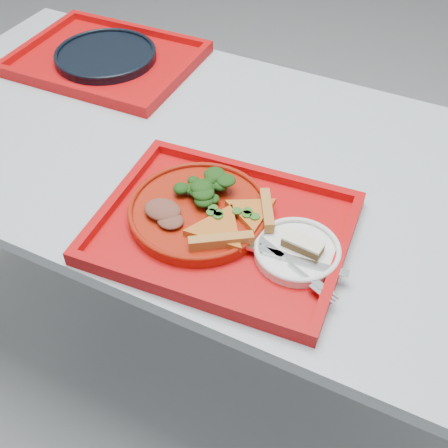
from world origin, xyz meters
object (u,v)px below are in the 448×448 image
at_px(tray_far, 107,61).
at_px(dessert_bar, 303,244).
at_px(navy_plate, 106,56).
at_px(dinner_plate, 199,212).
at_px(tray_main, 223,231).

relative_size(tray_far, dessert_bar, 6.18).
relative_size(navy_plate, dessert_bar, 3.57).
height_order(dinner_plate, navy_plate, dinner_plate).
bearing_deg(tray_main, dinner_plate, 165.22).
relative_size(tray_main, navy_plate, 1.73).
bearing_deg(navy_plate, dinner_plate, -39.44).
xyz_separation_m(tray_main, navy_plate, (-0.55, 0.41, 0.01)).
xyz_separation_m(tray_main, dinner_plate, (-0.05, 0.01, 0.02)).
bearing_deg(tray_far, tray_main, -38.76).
distance_m(dinner_plate, navy_plate, 0.64).
height_order(navy_plate, dessert_bar, dessert_bar).
bearing_deg(tray_far, dinner_plate, -41.03).
distance_m(tray_far, dessert_bar, 0.81).
height_order(tray_main, dessert_bar, dessert_bar).
height_order(tray_far, navy_plate, navy_plate).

